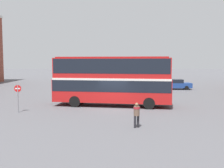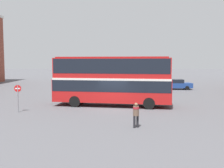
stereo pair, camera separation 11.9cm
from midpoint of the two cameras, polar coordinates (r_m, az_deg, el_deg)
ground_plane at (r=23.55m, az=0.31°, el=-5.35°), size 240.00×240.00×0.00m
double_decker_bus at (r=24.58m, az=0.14°, el=1.33°), size 11.21×4.13×4.64m
pedestrian_foreground at (r=16.78m, az=5.45°, el=-6.18°), size 0.54×0.54×1.61m
parked_car_kerb_near at (r=34.81m, az=4.38°, el=-0.70°), size 4.26×2.74×1.53m
parked_car_kerb_far at (r=40.45m, az=13.84°, el=-0.07°), size 4.57×1.95×1.52m
no_entry_sign at (r=22.96m, az=-19.67°, el=-2.09°), size 0.58×0.08×2.27m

